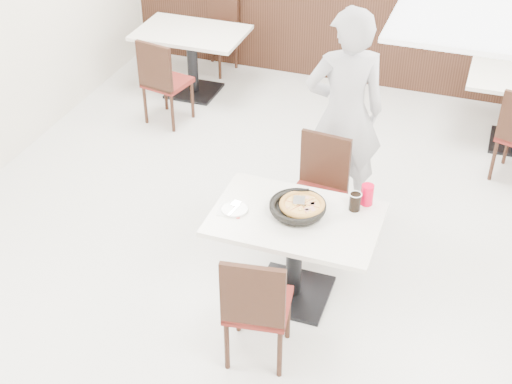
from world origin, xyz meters
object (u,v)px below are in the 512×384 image
(side_plate, at_px, (235,209))
(cola_glass, at_px, (355,202))
(main_table, at_px, (294,257))
(bg_table_left, at_px, (193,62))
(pizza, at_px, (302,207))
(bg_chair_left_near, at_px, (167,80))
(red_cup, at_px, (367,195))
(diner_person, at_px, (344,114))
(chair_far, at_px, (315,196))
(pizza_pan, at_px, (298,209))
(bg_chair_left_far, at_px, (215,33))
(chair_near, at_px, (258,302))

(side_plate, xyz_separation_m, cola_glass, (0.81, 0.30, 0.06))
(main_table, distance_m, bg_table_left, 3.57)
(pizza, relative_size, bg_chair_left_near, 0.31)
(red_cup, bearing_deg, diner_person, 113.30)
(chair_far, relative_size, cola_glass, 7.31)
(diner_person, height_order, bg_table_left, diner_person)
(bg_table_left, bearing_deg, chair_far, -47.22)
(red_cup, bearing_deg, chair_far, 143.52)
(main_table, bearing_deg, cola_glass, 31.21)
(pizza_pan, relative_size, bg_chair_left_far, 0.41)
(bg_chair_left_near, bearing_deg, diner_person, -12.52)
(chair_far, bearing_deg, side_plate, 66.25)
(chair_far, bearing_deg, pizza_pan, 97.91)
(main_table, bearing_deg, side_plate, -170.94)
(pizza_pan, bearing_deg, diner_person, 88.24)
(chair_near, bearing_deg, bg_chair_left_far, 107.28)
(red_cup, bearing_deg, pizza_pan, -146.75)
(bg_table_left, distance_m, bg_chair_left_far, 0.65)
(side_plate, xyz_separation_m, diner_person, (0.48, 1.33, 0.18))
(bg_chair_left_far, bearing_deg, bg_chair_left_near, 102.13)
(pizza, distance_m, bg_chair_left_far, 4.08)
(chair_near, height_order, cola_glass, chair_near)
(main_table, distance_m, red_cup, 0.71)
(chair_far, xyz_separation_m, red_cup, (0.47, -0.35, 0.35))
(bg_chair_left_far, bearing_deg, cola_glass, 138.46)
(cola_glass, relative_size, red_cup, 0.81)
(bg_chair_left_near, bearing_deg, cola_glass, -27.41)
(cola_glass, height_order, red_cup, red_cup)
(pizza, distance_m, side_plate, 0.49)
(pizza, xyz_separation_m, diner_person, (0.01, 1.21, 0.13))
(side_plate, xyz_separation_m, bg_chair_left_far, (-1.63, 3.61, -0.28))
(pizza_pan, bearing_deg, chair_near, -95.04)
(diner_person, bearing_deg, red_cup, 89.02)
(diner_person, distance_m, bg_table_left, 2.74)
(pizza, height_order, bg_table_left, pizza)
(chair_far, bearing_deg, pizza, 100.61)
(side_plate, height_order, cola_glass, cola_glass)
(pizza, relative_size, diner_person, 0.16)
(main_table, bearing_deg, pizza, 61.87)
(cola_glass, relative_size, bg_chair_left_far, 0.14)
(main_table, bearing_deg, bg_table_left, 125.76)
(chair_far, relative_size, bg_table_left, 0.79)
(diner_person, bearing_deg, pizza, 65.29)
(pizza, bearing_deg, bg_chair_left_far, 121.04)
(pizza, xyz_separation_m, bg_table_left, (-2.12, 2.84, -0.44))
(main_table, relative_size, diner_person, 0.64)
(chair_far, xyz_separation_m, diner_person, (0.06, 0.59, 0.46))
(main_table, xyz_separation_m, diner_person, (0.04, 1.26, 0.56))
(bg_table_left, bearing_deg, chair_near, -60.20)
(pizza_pan, height_order, bg_chair_left_near, bg_chair_left_near)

